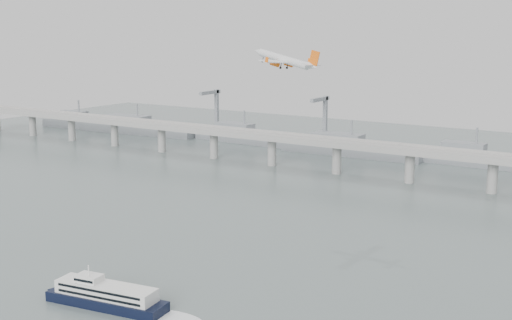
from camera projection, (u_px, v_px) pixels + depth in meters
The scene contains 5 objects.
ground at pixel (181, 272), 270.24m from camera, with size 900.00×900.00×0.00m, color slate.
bridge at pixel (378, 152), 432.62m from camera, with size 800.00×22.00×23.90m.
distant_fleet at pixel (236, 136), 570.42m from camera, with size 453.00×60.90×40.00m.
ferry at pixel (106, 296), 235.93m from camera, with size 73.41×20.31×13.88m.
airliner at pixel (285, 60), 329.99m from camera, with size 39.31×35.62×11.07m.
Camera 1 is at (163.96, -199.97, 94.82)m, focal length 48.00 mm.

